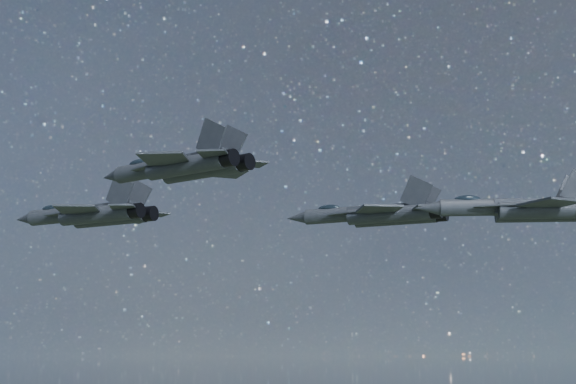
% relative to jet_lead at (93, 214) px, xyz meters
% --- Properties ---
extents(jet_lead, '(19.96, 14.07, 5.05)m').
position_rel_jet_lead_xyz_m(jet_lead, '(0.00, 0.00, 0.00)').
color(jet_lead, '#2C3137').
extents(jet_left, '(19.74, 14.10, 5.05)m').
position_rel_jet_lead_xyz_m(jet_left, '(27.39, 16.12, 0.52)').
color(jet_left, '#2C3137').
extents(jet_right, '(15.29, 10.48, 3.84)m').
position_rel_jet_lead_xyz_m(jet_right, '(25.48, -22.78, -1.45)').
color(jet_right, '#2C3137').
extents(jet_slot, '(18.27, 12.18, 4.64)m').
position_rel_jet_lead_xyz_m(jet_slot, '(45.55, 6.11, -1.68)').
color(jet_slot, '#2C3137').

